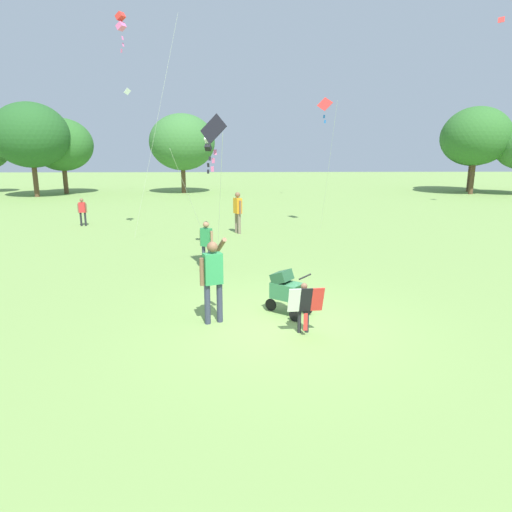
% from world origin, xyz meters
% --- Properties ---
extents(ground_plane, '(120.00, 120.00, 0.00)m').
position_xyz_m(ground_plane, '(0.00, 0.00, 0.00)').
color(ground_plane, '#75994C').
extents(treeline_distant, '(46.03, 8.11, 6.88)m').
position_xyz_m(treeline_distant, '(1.36, 27.58, 4.21)').
color(treeline_distant, brown).
rests_on(treeline_distant, ground).
extents(child_with_butterfly_kite, '(0.72, 0.39, 1.05)m').
position_xyz_m(child_with_butterfly_kite, '(0.38, -0.48, 0.64)').
color(child_with_butterfly_kite, '#232328').
rests_on(child_with_butterfly_kite, ground).
extents(person_adult_flyer, '(0.58, 0.67, 1.86)m').
position_xyz_m(person_adult_flyer, '(-1.47, 0.14, 1.08)').
color(person_adult_flyer, '#33384C').
rests_on(person_adult_flyer, ground).
extents(stroller, '(1.04, 0.90, 1.03)m').
position_xyz_m(stroller, '(0.11, 0.61, 0.61)').
color(stroller, black).
rests_on(stroller, ground).
extents(kite_adult_black, '(0.77, 3.44, 4.57)m').
position_xyz_m(kite_adult_black, '(-1.60, 3.29, 4.01)').
color(kite_adult_black, black).
rests_on(kite_adult_black, ground).
extents(kite_orange_delta, '(2.62, 2.14, 8.58)m').
position_xyz_m(kite_orange_delta, '(-5.36, 9.61, 8.16)').
color(kite_orange_delta, red).
rests_on(kite_orange_delta, ground).
extents(kite_green_novelty, '(0.64, 3.55, 5.84)m').
position_xyz_m(kite_green_novelty, '(2.79, 11.78, 5.24)').
color(kite_green_novelty, red).
rests_on(kite_green_novelty, ground).
extents(kite_blue_high, '(0.91, 3.57, 4.05)m').
position_xyz_m(kite_blue_high, '(-2.03, 6.88, 3.72)').
color(kite_blue_high, white).
rests_on(kite_blue_high, ground).
extents(distant_kites_cluster, '(34.91, 13.63, 11.38)m').
position_xyz_m(distant_kites_cluster, '(0.32, 23.33, 10.88)').
color(distant_kites_cluster, pink).
extents(person_red_shirt, '(0.42, 0.20, 1.32)m').
position_xyz_m(person_red_shirt, '(-8.49, 12.63, 0.78)').
color(person_red_shirt, '#232328').
rests_on(person_red_shirt, ground).
extents(person_sitting_far, '(0.39, 0.52, 1.79)m').
position_xyz_m(person_sitting_far, '(-1.08, 10.52, 1.06)').
color(person_sitting_far, '#7F705B').
rests_on(person_sitting_far, ground).
extents(person_couple_left, '(0.42, 0.34, 1.50)m').
position_xyz_m(person_couple_left, '(-1.96, 4.52, 0.88)').
color(person_couple_left, '#33384C').
rests_on(person_couple_left, ground).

